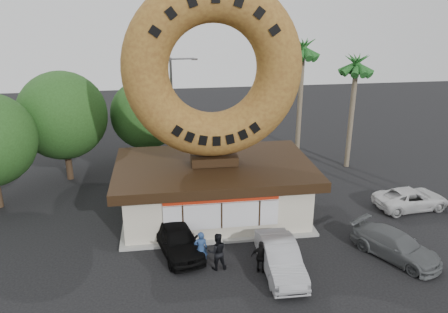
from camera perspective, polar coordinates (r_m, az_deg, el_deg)
name	(u,v)px	position (r m, az deg, el deg)	size (l,w,h in m)	color
ground	(230,274)	(21.11, 0.83, -15.16)	(90.00, 90.00, 0.00)	black
donut_shop	(214,188)	(25.40, -1.28, -4.13)	(11.20, 7.20, 3.80)	beige
giant_donut	(213,69)	(23.47, -1.41, 11.30)	(9.61, 9.61, 2.45)	olive
tree_west	(63,116)	(31.68, -20.34, 5.04)	(6.00, 6.00, 7.65)	#473321
tree_mid	(146,114)	(33.07, -10.17, 5.46)	(5.20, 5.20, 6.63)	#473321
palm_near	(303,53)	(32.90, 10.27, 13.17)	(2.60, 2.60, 9.75)	#726651
palm_far	(356,68)	(32.91, 16.89, 11.01)	(2.60, 2.60, 8.75)	#726651
street_lamp	(174,104)	(33.92, -6.54, 6.81)	(2.11, 0.20, 8.00)	#59595E
person_left	(201,249)	(21.30, -3.03, -11.93)	(0.65, 0.43, 1.80)	navy
person_center	(217,251)	(21.01, -0.90, -12.29)	(0.90, 0.70, 1.85)	black
person_right	(261,257)	(20.89, 4.86, -12.96)	(0.95, 0.40, 1.62)	black
car_black	(178,238)	(22.47, -6.09, -10.58)	(1.80, 4.48, 1.53)	black
car_silver	(280,258)	(21.05, 7.37, -12.99)	(1.58, 4.54, 1.49)	#939397
car_grey	(396,245)	(23.56, 21.50, -10.75)	(1.84, 4.53, 1.31)	#595C5E
car_white	(411,199)	(29.08, 23.24, -5.08)	(2.09, 4.52, 1.26)	silver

